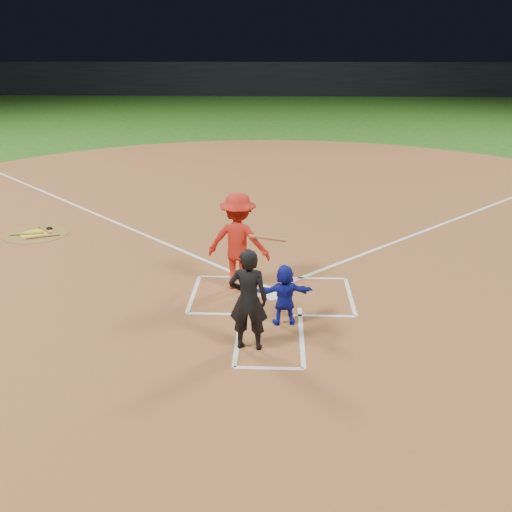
{
  "coord_description": "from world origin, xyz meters",
  "views": [
    {
      "loc": [
        0.12,
        -10.57,
        4.79
      ],
      "look_at": [
        -0.3,
        -0.4,
        1.0
      ],
      "focal_mm": 40.0,
      "sensor_mm": 36.0,
      "label": 1
    }
  ],
  "objects_px": {
    "catcher": "(285,295)",
    "umpire": "(248,300)",
    "batter_at_plate": "(238,242)",
    "on_deck_circle": "(36,234)",
    "home_plate": "(272,295)"
  },
  "relations": [
    {
      "from": "catcher",
      "to": "umpire",
      "type": "bearing_deg",
      "value": 49.44
    },
    {
      "from": "batter_at_plate",
      "to": "catcher",
      "type": "bearing_deg",
      "value": -59.72
    },
    {
      "from": "on_deck_circle",
      "to": "catcher",
      "type": "relative_size",
      "value": 1.5
    },
    {
      "from": "on_deck_circle",
      "to": "home_plate",
      "type": "bearing_deg",
      "value": -30.13
    },
    {
      "from": "batter_at_plate",
      "to": "home_plate",
      "type": "bearing_deg",
      "value": -28.45
    },
    {
      "from": "home_plate",
      "to": "umpire",
      "type": "relative_size",
      "value": 0.34
    },
    {
      "from": "home_plate",
      "to": "umpire",
      "type": "height_order",
      "value": "umpire"
    },
    {
      "from": "home_plate",
      "to": "batter_at_plate",
      "type": "bearing_deg",
      "value": -28.45
    },
    {
      "from": "catcher",
      "to": "umpire",
      "type": "relative_size",
      "value": 0.64
    },
    {
      "from": "umpire",
      "to": "batter_at_plate",
      "type": "xyz_separation_m",
      "value": [
        -0.34,
        2.52,
        0.13
      ]
    },
    {
      "from": "home_plate",
      "to": "umpire",
      "type": "bearing_deg",
      "value": 80.67
    },
    {
      "from": "catcher",
      "to": "umpire",
      "type": "distance_m",
      "value": 1.13
    },
    {
      "from": "home_plate",
      "to": "catcher",
      "type": "xyz_separation_m",
      "value": [
        0.25,
        -1.24,
        0.56
      ]
    },
    {
      "from": "on_deck_circle",
      "to": "catcher",
      "type": "distance_m",
      "value": 8.29
    },
    {
      "from": "on_deck_circle",
      "to": "catcher",
      "type": "xyz_separation_m",
      "value": [
        6.64,
        -4.94,
        0.56
      ]
    }
  ]
}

